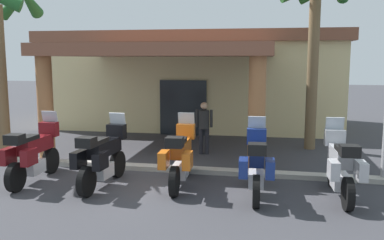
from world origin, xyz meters
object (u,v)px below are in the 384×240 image
at_px(motorcycle_blue, 256,164).
at_px(motorcycle_silver, 341,166).
at_px(motorcycle_black, 102,157).
at_px(motorcycle_maroon, 33,153).
at_px(pedestrian, 204,124).
at_px(palm_tree_near_portico, 315,13).
at_px(motorcycle_orange, 180,156).
at_px(motel_building, 195,78).

distance_m(motorcycle_blue, motorcycle_silver, 1.75).
relative_size(motorcycle_black, motorcycle_silver, 1.00).
height_order(motorcycle_maroon, pedestrian, motorcycle_maroon).
bearing_deg(palm_tree_near_portico, motorcycle_blue, -105.57).
bearing_deg(motorcycle_black, motorcycle_orange, -74.17).
distance_m(motorcycle_maroon, motorcycle_orange, 3.50).
height_order(motel_building, motorcycle_maroon, motel_building).
xyz_separation_m(motorcycle_maroon, motorcycle_silver, (6.96, 0.27, 0.00)).
bearing_deg(motorcycle_silver, motorcycle_blue, 92.64).
bearing_deg(motorcycle_orange, palm_tree_near_portico, -36.72).
height_order(motorcycle_maroon, motorcycle_blue, same).
bearing_deg(palm_tree_near_portico, motorcycle_maroon, -141.81).
xyz_separation_m(motorcycle_black, motorcycle_silver, (5.22, 0.25, 0.00)).
distance_m(motorcycle_orange, pedestrian, 3.38).
bearing_deg(motorcycle_blue, motorcycle_maroon, 87.24).
height_order(motorcycle_blue, motorcycle_silver, same).
distance_m(motorcycle_blue, pedestrian, 4.12).
relative_size(motel_building, motorcycle_silver, 5.67).
xyz_separation_m(motorcycle_blue, palm_tree_near_portico, (1.44, 5.16, 3.63)).
xyz_separation_m(motel_building, motorcycle_silver, (4.96, -9.09, -1.36)).
bearing_deg(motorcycle_maroon, motel_building, -13.69).
bearing_deg(motorcycle_blue, motorcycle_silver, -87.15).
xyz_separation_m(motorcycle_orange, motorcycle_silver, (3.48, -0.13, 0.00)).
bearing_deg(motorcycle_maroon, motorcycle_orange, -85.06).
height_order(motorcycle_black, motorcycle_blue, same).
bearing_deg(motorcycle_silver, pedestrian, 41.45).
xyz_separation_m(motel_building, motorcycle_maroon, (-2.00, -9.36, -1.36)).
relative_size(motel_building, motorcycle_blue, 5.67).
xyz_separation_m(motorcycle_black, motorcycle_blue, (3.48, 0.06, 0.00)).
xyz_separation_m(motorcycle_black, palm_tree_near_portico, (4.92, 5.22, 3.63)).
bearing_deg(motorcycle_maroon, motorcycle_black, -91.20).
bearing_deg(motorcycle_blue, motorcycle_black, 87.42).
bearing_deg(pedestrian, motorcycle_silver, -139.81).
distance_m(motorcycle_black, pedestrian, 4.13).
height_order(motorcycle_black, motorcycle_orange, same).
bearing_deg(pedestrian, motorcycle_black, 150.87).
relative_size(pedestrian, palm_tree_near_portico, 0.27).
distance_m(motorcycle_maroon, motorcycle_black, 1.74).
xyz_separation_m(motorcycle_maroon, motorcycle_black, (1.74, 0.01, 0.00)).
bearing_deg(motorcycle_maroon, palm_tree_near_portico, -53.45).
distance_m(motorcycle_black, palm_tree_near_portico, 8.04).
relative_size(motorcycle_maroon, pedestrian, 1.38).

